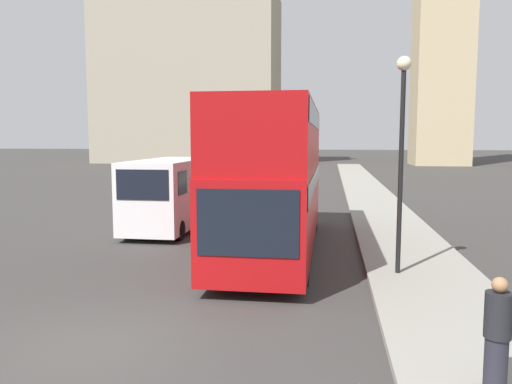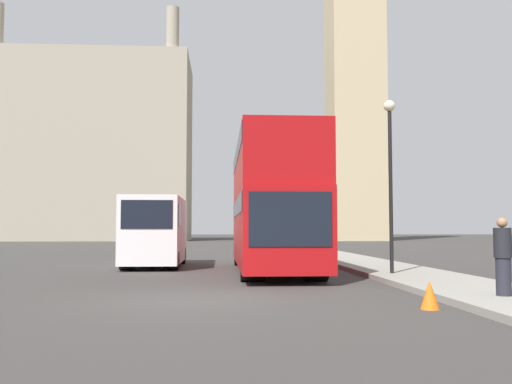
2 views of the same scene
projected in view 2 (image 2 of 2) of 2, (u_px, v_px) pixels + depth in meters
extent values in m
plane|color=#383533|center=(199.00, 299.00, 12.30)|extent=(300.00, 300.00, 0.00)
cube|color=gray|center=(490.00, 294.00, 12.71)|extent=(2.91, 120.00, 0.15)
cube|color=tan|center=(354.00, 52.00, 77.07)|extent=(6.98, 6.98, 50.98)
cube|color=#9E937F|center=(94.00, 150.00, 77.49)|extent=(25.99, 13.66, 24.66)
cylinder|color=#9E937F|center=(173.00, 28.00, 73.37)|extent=(1.64, 1.64, 5.43)
cube|color=#A80F11|center=(272.00, 230.00, 20.29)|extent=(2.51, 10.58, 2.43)
cube|color=#A80F11|center=(272.00, 170.00, 20.43)|extent=(2.51, 10.37, 1.87)
cube|color=black|center=(272.00, 208.00, 20.34)|extent=(2.55, 10.16, 0.55)
cube|color=black|center=(272.00, 154.00, 20.46)|extent=(2.55, 9.95, 0.55)
cube|color=black|center=(290.00, 219.00, 15.02)|extent=(2.21, 0.03, 1.46)
cylinder|color=black|center=(253.00, 264.00, 16.48)|extent=(0.70, 1.00, 1.00)
cylinder|color=black|center=(315.00, 264.00, 16.59)|extent=(0.70, 1.00, 1.00)
cylinder|color=black|center=(243.00, 253.00, 23.86)|extent=(0.70, 1.00, 1.00)
cylinder|color=black|center=(286.00, 253.00, 23.97)|extent=(0.70, 1.00, 1.00)
cube|color=white|center=(156.00, 230.00, 23.06)|extent=(2.15, 5.81, 2.56)
cube|color=black|center=(147.00, 214.00, 20.19)|extent=(1.83, 0.02, 1.02)
cube|color=black|center=(150.00, 215.00, 21.22)|extent=(2.18, 1.05, 0.82)
cylinder|color=black|center=(127.00, 261.00, 20.97)|extent=(0.54, 0.71, 0.71)
cylinder|color=black|center=(171.00, 260.00, 21.07)|extent=(0.54, 0.71, 0.71)
cylinder|color=black|center=(142.00, 256.00, 24.90)|extent=(0.54, 0.71, 0.71)
cylinder|color=black|center=(179.00, 256.00, 25.00)|extent=(0.54, 0.71, 0.71)
cylinder|color=#23232D|center=(503.00, 277.00, 11.71)|extent=(0.30, 0.30, 0.78)
cylinder|color=black|center=(503.00, 243.00, 11.75)|extent=(0.36, 0.36, 0.62)
sphere|color=#9E704C|center=(502.00, 223.00, 11.78)|extent=(0.21, 0.21, 0.21)
cylinder|color=black|center=(391.00, 192.00, 17.85)|extent=(0.12, 0.12, 5.08)
sphere|color=beige|center=(389.00, 106.00, 18.03)|extent=(0.36, 0.36, 0.36)
cone|color=orange|center=(430.00, 295.00, 10.78)|extent=(0.36, 0.36, 0.55)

